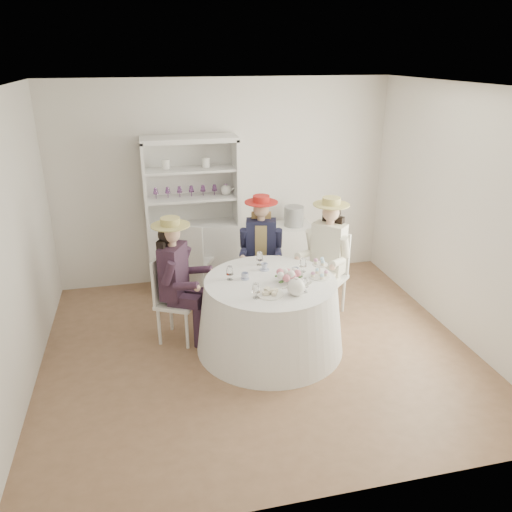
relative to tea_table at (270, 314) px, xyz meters
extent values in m
plane|color=brown|center=(-0.14, -0.03, -0.39)|extent=(4.50, 4.50, 0.00)
plane|color=white|center=(-0.14, -0.03, 2.31)|extent=(4.50, 4.50, 0.00)
plane|color=silver|center=(-0.14, 1.97, 0.96)|extent=(4.50, 0.00, 4.50)
plane|color=silver|center=(-0.14, -2.03, 0.96)|extent=(4.50, 0.00, 4.50)
plane|color=silver|center=(-2.39, -0.03, 0.96)|extent=(0.00, 4.50, 4.50)
plane|color=silver|center=(2.11, -0.03, 0.96)|extent=(0.00, 4.50, 4.50)
cone|color=white|center=(0.00, 0.00, -0.01)|extent=(1.58, 1.58, 0.77)
cylinder|color=white|center=(0.00, 0.00, 0.39)|extent=(1.38, 1.38, 0.02)
cube|color=silver|center=(-0.61, 1.72, 0.05)|extent=(1.27, 0.75, 0.90)
cube|color=silver|center=(-0.61, 1.92, 1.05)|extent=(1.16, 0.35, 1.09)
cube|color=silver|center=(-0.61, 1.72, 1.60)|extent=(1.27, 0.75, 0.06)
cube|color=silver|center=(-1.18, 1.72, 1.05)|extent=(0.16, 0.44, 1.09)
cube|color=silver|center=(-0.03, 1.72, 1.05)|extent=(0.16, 0.44, 1.09)
cube|color=silver|center=(-0.61, 1.72, 0.85)|extent=(1.18, 0.68, 0.03)
cube|color=silver|center=(-0.61, 1.72, 1.22)|extent=(1.18, 0.68, 0.03)
sphere|color=white|center=(-0.16, 1.72, 0.93)|extent=(0.14, 0.14, 0.14)
cube|color=silver|center=(0.76, 1.67, 0.00)|extent=(0.52, 0.52, 0.78)
cylinder|color=black|center=(0.76, 1.67, 0.52)|extent=(0.29, 0.29, 0.27)
cube|color=silver|center=(-0.95, 0.38, 0.06)|extent=(0.54, 0.54, 0.04)
cylinder|color=silver|center=(-0.88, 0.16, -0.17)|extent=(0.04, 0.04, 0.44)
cylinder|color=silver|center=(-0.73, 0.45, -0.17)|extent=(0.04, 0.04, 0.44)
cylinder|color=silver|center=(-1.16, 0.31, -0.17)|extent=(0.04, 0.04, 0.44)
cylinder|color=silver|center=(-1.02, 0.59, -0.17)|extent=(0.04, 0.04, 0.44)
cube|color=silver|center=(-1.11, 0.46, 0.33)|extent=(0.20, 0.35, 0.50)
cube|color=black|center=(-0.96, 0.39, 0.43)|extent=(0.34, 0.41, 0.58)
cube|color=black|center=(-0.88, 0.24, 0.14)|extent=(0.36, 0.27, 0.12)
cylinder|color=black|center=(-0.75, 0.18, -0.16)|extent=(0.10, 0.10, 0.46)
cylinder|color=black|center=(-1.02, 0.18, 0.50)|extent=(0.20, 0.16, 0.28)
cube|color=black|center=(-0.80, 0.40, 0.14)|extent=(0.36, 0.27, 0.12)
cylinder|color=black|center=(-0.67, 0.34, -0.16)|extent=(0.10, 0.10, 0.46)
cylinder|color=black|center=(-0.83, 0.55, 0.50)|extent=(0.20, 0.16, 0.28)
cylinder|color=#D8A889|center=(-0.96, 0.39, 0.74)|extent=(0.09, 0.09, 0.08)
sphere|color=#D8A889|center=(-0.96, 0.39, 0.85)|extent=(0.19, 0.19, 0.19)
sphere|color=black|center=(-1.00, 0.41, 0.84)|extent=(0.19, 0.19, 0.19)
cube|color=black|center=(-1.04, 0.42, 0.60)|extent=(0.18, 0.25, 0.38)
cylinder|color=tan|center=(-0.96, 0.39, 0.95)|extent=(0.40, 0.40, 0.01)
cylinder|color=tan|center=(-0.96, 0.39, 0.99)|extent=(0.20, 0.20, 0.08)
cube|color=silver|center=(0.14, 1.01, 0.06)|extent=(0.49, 0.49, 0.04)
cylinder|color=silver|center=(-0.05, 0.89, -0.17)|extent=(0.04, 0.04, 0.44)
cylinder|color=silver|center=(0.26, 0.81, -0.17)|extent=(0.04, 0.04, 0.44)
cylinder|color=silver|center=(0.03, 1.20, -0.17)|extent=(0.04, 0.04, 0.44)
cylinder|color=silver|center=(0.34, 1.12, -0.17)|extent=(0.04, 0.04, 0.44)
cube|color=silver|center=(0.19, 1.18, 0.33)|extent=(0.38, 0.12, 0.50)
cube|color=#1C1E39|center=(0.15, 1.03, 0.43)|extent=(0.40, 0.28, 0.58)
cube|color=tan|center=(0.15, 1.03, 0.43)|extent=(0.19, 0.25, 0.50)
cube|color=#1C1E39|center=(0.02, 0.91, 0.14)|extent=(0.21, 0.36, 0.12)
cylinder|color=#1C1E39|center=(-0.01, 0.78, -0.16)|extent=(0.10, 0.10, 0.46)
cylinder|color=#1C1E39|center=(-0.06, 1.04, 0.50)|extent=(0.13, 0.19, 0.28)
cube|color=#1C1E39|center=(0.20, 0.87, 0.14)|extent=(0.21, 0.36, 0.12)
cylinder|color=#1C1E39|center=(0.17, 0.73, -0.16)|extent=(0.10, 0.10, 0.46)
cylinder|color=#1C1E39|center=(0.34, 0.94, 0.50)|extent=(0.13, 0.19, 0.28)
cylinder|color=#D8A889|center=(0.15, 1.03, 0.74)|extent=(0.09, 0.09, 0.08)
sphere|color=#D8A889|center=(0.15, 1.03, 0.85)|extent=(0.19, 0.19, 0.19)
sphere|color=tan|center=(0.16, 1.07, 0.83)|extent=(0.19, 0.19, 0.19)
cube|color=tan|center=(0.17, 1.11, 0.60)|extent=(0.25, 0.14, 0.38)
cylinder|color=red|center=(0.15, 1.03, 0.94)|extent=(0.40, 0.40, 0.01)
cylinder|color=red|center=(0.15, 1.03, 0.98)|extent=(0.20, 0.20, 0.08)
cube|color=silver|center=(0.84, 0.57, 0.07)|extent=(0.59, 0.59, 0.04)
cylinder|color=silver|center=(0.61, 0.58, -0.16)|extent=(0.04, 0.04, 0.46)
cylinder|color=silver|center=(0.84, 0.34, -0.16)|extent=(0.04, 0.04, 0.46)
cylinder|color=silver|center=(0.85, 0.81, -0.16)|extent=(0.04, 0.04, 0.46)
cylinder|color=silver|center=(1.08, 0.57, -0.16)|extent=(0.04, 0.04, 0.46)
cube|color=silver|center=(0.98, 0.70, 0.35)|extent=(0.30, 0.31, 0.52)
cube|color=beige|center=(0.86, 0.59, 0.46)|extent=(0.41, 0.41, 0.60)
cube|color=beige|center=(0.69, 0.55, 0.16)|extent=(0.35, 0.34, 0.12)
cylinder|color=beige|center=(0.58, 0.45, -0.15)|extent=(0.10, 0.10, 0.48)
cylinder|color=beige|center=(0.68, 0.71, 0.53)|extent=(0.19, 0.19, 0.29)
cube|color=beige|center=(0.82, 0.42, 0.16)|extent=(0.35, 0.34, 0.12)
cylinder|color=beige|center=(0.71, 0.32, -0.15)|extent=(0.10, 0.10, 0.48)
cylinder|color=beige|center=(0.98, 0.40, 0.53)|extent=(0.19, 0.19, 0.29)
cylinder|color=#D8A889|center=(0.86, 0.59, 0.78)|extent=(0.09, 0.09, 0.08)
sphere|color=#D8A889|center=(0.86, 0.59, 0.89)|extent=(0.20, 0.20, 0.20)
sphere|color=black|center=(0.89, 0.62, 0.88)|extent=(0.20, 0.20, 0.20)
cube|color=black|center=(0.92, 0.64, 0.64)|extent=(0.23, 0.24, 0.39)
cylinder|color=tan|center=(0.86, 0.59, 0.99)|extent=(0.42, 0.42, 0.01)
cylinder|color=tan|center=(0.86, 0.59, 1.03)|extent=(0.21, 0.21, 0.08)
cube|color=silver|center=(-0.63, 1.45, 0.08)|extent=(0.57, 0.57, 0.04)
cylinder|color=silver|center=(-0.41, 1.52, -0.16)|extent=(0.04, 0.04, 0.46)
cylinder|color=silver|center=(-0.70, 1.68, -0.16)|extent=(0.04, 0.04, 0.46)
cylinder|color=silver|center=(-0.57, 1.23, -0.16)|extent=(0.04, 0.04, 0.46)
cylinder|color=silver|center=(-0.86, 1.39, -0.16)|extent=(0.04, 0.04, 0.46)
cube|color=silver|center=(-0.72, 1.29, 0.36)|extent=(0.37, 0.22, 0.52)
imported|color=white|center=(-0.25, 0.09, 0.43)|extent=(0.08, 0.08, 0.06)
imported|color=white|center=(0.00, 0.27, 0.43)|extent=(0.09, 0.09, 0.07)
imported|color=white|center=(0.30, 0.09, 0.43)|extent=(0.09, 0.09, 0.06)
imported|color=white|center=(0.23, -0.03, 0.43)|extent=(0.26, 0.26, 0.06)
sphere|color=#D1687C|center=(0.23, -0.10, 0.50)|extent=(0.08, 0.08, 0.08)
sphere|color=white|center=(0.22, -0.06, 0.50)|extent=(0.08, 0.08, 0.08)
sphere|color=#D1687C|center=(0.18, -0.03, 0.50)|extent=(0.08, 0.08, 0.08)
sphere|color=white|center=(0.13, -0.04, 0.50)|extent=(0.08, 0.08, 0.08)
sphere|color=#D1687C|center=(0.11, -0.08, 0.50)|extent=(0.08, 0.08, 0.08)
sphere|color=white|center=(0.11, -0.12, 0.50)|extent=(0.08, 0.08, 0.08)
sphere|color=#D1687C|center=(0.13, -0.15, 0.50)|extent=(0.08, 0.08, 0.08)
sphere|color=white|center=(0.18, -0.16, 0.50)|extent=(0.08, 0.08, 0.08)
sphere|color=#D1687C|center=(0.22, -0.14, 0.50)|extent=(0.08, 0.08, 0.08)
sphere|color=white|center=(0.16, -0.37, 0.48)|extent=(0.18, 0.18, 0.18)
cylinder|color=white|center=(0.27, -0.37, 0.49)|extent=(0.10, 0.03, 0.09)
cylinder|color=white|center=(0.16, -0.37, 0.57)|extent=(0.04, 0.04, 0.02)
cylinder|color=white|center=(-0.08, -0.32, 0.40)|extent=(0.26, 0.26, 0.01)
cube|color=beige|center=(-0.14, -0.34, 0.43)|extent=(0.06, 0.04, 0.03)
cube|color=beige|center=(-0.08, -0.32, 0.44)|extent=(0.07, 0.06, 0.03)
cube|color=beige|center=(-0.03, -0.30, 0.43)|extent=(0.07, 0.07, 0.03)
cube|color=beige|center=(-0.10, -0.27, 0.44)|extent=(0.07, 0.07, 0.03)
cube|color=beige|center=(-0.05, -0.36, 0.43)|extent=(0.07, 0.07, 0.03)
cylinder|color=white|center=(0.52, -0.03, 0.40)|extent=(0.22, 0.22, 0.01)
cylinder|color=white|center=(0.52, -0.03, 0.47)|extent=(0.02, 0.02, 0.15)
cylinder|color=white|center=(0.52, -0.03, 0.54)|extent=(0.16, 0.16, 0.01)
camera|label=1|loc=(-1.20, -4.52, 2.59)|focal=35.00mm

